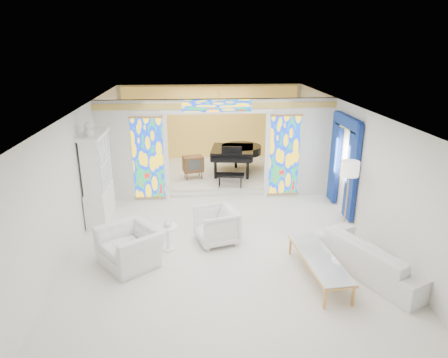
{
  "coord_description": "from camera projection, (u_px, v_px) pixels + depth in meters",
  "views": [
    {
      "loc": [
        -0.69,
        -9.5,
        4.57
      ],
      "look_at": [
        0.07,
        0.2,
        1.2
      ],
      "focal_mm": 32.0,
      "sensor_mm": 36.0,
      "label": 1
    }
  ],
  "objects": [
    {
      "name": "floor",
      "position": [
        222.0,
        224.0,
        10.49
      ],
      "size": [
        12.0,
        12.0,
        0.0
      ],
      "primitive_type": "plane",
      "color": "silver",
      "rests_on": "ground"
    },
    {
      "name": "ceiling",
      "position": [
        222.0,
        110.0,
        9.51
      ],
      "size": [
        7.0,
        12.0,
        0.02
      ],
      "primitive_type": "cube",
      "color": "white",
      "rests_on": "wall_back"
    },
    {
      "name": "wall_back",
      "position": [
        211.0,
        123.0,
        15.65
      ],
      "size": [
        7.0,
        0.02,
        3.0
      ],
      "primitive_type": "cube",
      "color": "silver",
      "rests_on": "floor"
    },
    {
      "name": "wall_front",
      "position": [
        262.0,
        338.0,
        4.35
      ],
      "size": [
        7.0,
        0.02,
        3.0
      ],
      "primitive_type": "cube",
      "color": "silver",
      "rests_on": "floor"
    },
    {
      "name": "wall_left",
      "position": [
        79.0,
        174.0,
        9.74
      ],
      "size": [
        0.02,
        12.0,
        3.0
      ],
      "primitive_type": "cube",
      "color": "silver",
      "rests_on": "floor"
    },
    {
      "name": "wall_right",
      "position": [
        357.0,
        167.0,
        10.26
      ],
      "size": [
        0.02,
        12.0,
        3.0
      ],
      "primitive_type": "cube",
      "color": "silver",
      "rests_on": "floor"
    },
    {
      "name": "partition_wall",
      "position": [
        217.0,
        145.0,
        11.83
      ],
      "size": [
        7.0,
        0.22,
        3.0
      ],
      "color": "silver",
      "rests_on": "floor"
    },
    {
      "name": "stained_glass_left",
      "position": [
        148.0,
        159.0,
        11.7
      ],
      "size": [
        0.9,
        0.04,
        2.4
      ],
      "primitive_type": "cube",
      "color": "gold",
      "rests_on": "partition_wall"
    },
    {
      "name": "stained_glass_right",
      "position": [
        284.0,
        156.0,
        12.0
      ],
      "size": [
        0.9,
        0.04,
        2.4
      ],
      "primitive_type": "cube",
      "color": "gold",
      "rests_on": "partition_wall"
    },
    {
      "name": "stained_glass_transom",
      "position": [
        217.0,
        106.0,
        11.35
      ],
      "size": [
        2.0,
        0.04,
        0.34
      ],
      "primitive_type": "cube",
      "color": "gold",
      "rests_on": "partition_wall"
    },
    {
      "name": "alcove_platform",
      "position": [
        214.0,
        173.0,
        14.33
      ],
      "size": [
        6.8,
        3.8,
        0.18
      ],
      "primitive_type": "cube",
      "color": "silver",
      "rests_on": "floor"
    },
    {
      "name": "gold_curtain_back",
      "position": [
        211.0,
        124.0,
        15.54
      ],
      "size": [
        6.7,
        0.1,
        2.9
      ],
      "primitive_type": "cube",
      "color": "gold",
      "rests_on": "wall_back"
    },
    {
      "name": "chandelier",
      "position": [
        219.0,
        104.0,
        13.44
      ],
      "size": [
        0.48,
        0.48,
        0.3
      ],
      "primitive_type": "cylinder",
      "color": "#CC9047",
      "rests_on": "ceiling"
    },
    {
      "name": "blue_drapes",
      "position": [
        344.0,
        157.0,
        10.89
      ],
      "size": [
        0.14,
        1.85,
        2.65
      ],
      "color": "navy",
      "rests_on": "wall_right"
    },
    {
      "name": "china_cabinet",
      "position": [
        98.0,
        178.0,
        10.43
      ],
      "size": [
        0.56,
        1.46,
        2.72
      ],
      "color": "white",
      "rests_on": "floor"
    },
    {
      "name": "armchair_left",
      "position": [
        130.0,
        246.0,
        8.54
      ],
      "size": [
        1.62,
        1.65,
        0.81
      ],
      "primitive_type": "imported",
      "rotation": [
        0.0,
        0.0,
        -0.92
      ],
      "color": "white",
      "rests_on": "floor"
    },
    {
      "name": "armchair_right",
      "position": [
        216.0,
        226.0,
        9.45
      ],
      "size": [
        1.14,
        1.12,
        0.85
      ],
      "primitive_type": "imported",
      "rotation": [
        0.0,
        0.0,
        -1.3
      ],
      "color": "white",
      "rests_on": "floor"
    },
    {
      "name": "sofa",
      "position": [
        374.0,
        257.0,
        8.19
      ],
      "size": [
        1.99,
        2.76,
        0.75
      ],
      "primitive_type": "imported",
      "rotation": [
        0.0,
        0.0,
        2.0
      ],
      "color": "silver",
      "rests_on": "floor"
    },
    {
      "name": "side_table",
      "position": [
        168.0,
        234.0,
        9.13
      ],
      "size": [
        0.54,
        0.54,
        0.58
      ],
      "rotation": [
        0.0,
        0.0,
        0.18
      ],
      "color": "white",
      "rests_on": "floor"
    },
    {
      "name": "vase",
      "position": [
        167.0,
        223.0,
        9.03
      ],
      "size": [
        0.23,
        0.23,
        0.19
      ],
      "primitive_type": "imported",
      "rotation": [
        0.0,
        0.0,
        -0.35
      ],
      "color": "silver",
      "rests_on": "side_table"
    },
    {
      "name": "coffee_table",
      "position": [
        319.0,
        259.0,
        8.01
      ],
      "size": [
        0.82,
        2.15,
        0.47
      ],
      "rotation": [
        0.0,
        0.0,
        0.08
      ],
      "color": "silver",
      "rests_on": "floor"
    },
    {
      "name": "floor_lamp",
      "position": [
        350.0,
        172.0,
        9.66
      ],
      "size": [
        0.45,
        0.45,
        1.83
      ],
      "rotation": [
        0.0,
        0.0,
        -0.01
      ],
      "color": "#CC9047",
      "rests_on": "floor"
    },
    {
      "name": "grand_piano",
      "position": [
        236.0,
        152.0,
        13.9
      ],
      "size": [
        1.96,
        2.79,
        1.08
      ],
      "rotation": [
        0.0,
        0.0,
        -0.15
      ],
      "color": "black",
      "rests_on": "alcove_platform"
    },
    {
      "name": "tv_console",
      "position": [
        193.0,
        164.0,
        13.34
      ],
      "size": [
        0.74,
        0.59,
        0.76
      ],
      "rotation": [
        0.0,
        0.0,
        0.25
      ],
      "color": "brown",
      "rests_on": "alcove_platform"
    }
  ]
}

